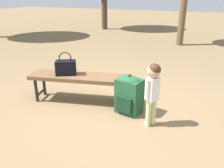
# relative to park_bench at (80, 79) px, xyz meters

# --- Properties ---
(ground_plane) EXTENTS (40.00, 40.00, 0.00)m
(ground_plane) POSITION_rel_park_bench_xyz_m (0.63, -0.11, -0.39)
(ground_plane) COLOR brown
(ground_plane) RESTS_ON ground
(park_bench) EXTENTS (1.65, 0.78, 0.45)m
(park_bench) POSITION_rel_park_bench_xyz_m (0.00, 0.00, 0.00)
(park_bench) COLOR brown
(park_bench) RESTS_ON ground
(handbag) EXTENTS (0.37, 0.32, 0.37)m
(handbag) POSITION_rel_park_bench_xyz_m (-0.22, -0.05, 0.18)
(handbag) COLOR black
(handbag) RESTS_ON park_bench
(child_standing) EXTENTS (0.18, 0.21, 0.87)m
(child_standing) POSITION_rel_park_bench_xyz_m (1.25, -0.25, 0.19)
(child_standing) COLOR #CCCC8C
(child_standing) RESTS_ON ground
(backpack_large) EXTENTS (0.40, 0.36, 0.60)m
(backpack_large) POSITION_rel_park_bench_xyz_m (0.86, -0.03, -0.09)
(backpack_large) COLOR #1E4C2D
(backpack_large) RESTS_ON ground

